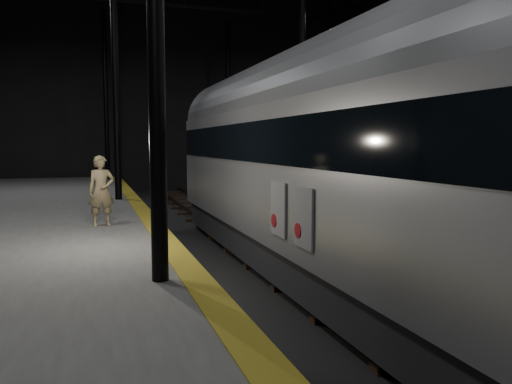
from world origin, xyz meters
name	(u,v)px	position (x,y,z in m)	size (l,w,h in m)	color
ground	(289,265)	(0.00, 0.00, 0.00)	(44.00, 44.00, 0.00)	black
tactile_strip	(161,234)	(-3.25, 0.00, 1.00)	(0.50, 43.80, 0.01)	olive
track	(289,263)	(0.00, 0.00, 0.07)	(2.40, 43.00, 0.24)	#3F3328
train	(352,155)	(0.00, -3.18, 2.90)	(2.92, 19.48, 5.21)	#A3A5AB
woman	(101,191)	(-4.54, 1.68, 1.91)	(0.67, 0.44, 1.83)	#908058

